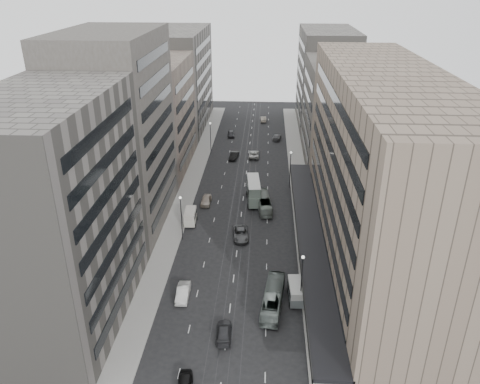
% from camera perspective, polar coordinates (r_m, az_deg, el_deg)
% --- Properties ---
extents(ground, '(220.00, 220.00, 0.00)m').
position_cam_1_polar(ground, '(71.58, -0.85, -10.96)').
color(ground, black).
rests_on(ground, ground).
extents(sidewalk_right, '(4.00, 125.00, 0.15)m').
position_cam_1_polar(sidewalk_right, '(104.36, 7.24, 1.11)').
color(sidewalk_right, gray).
rests_on(sidewalk_right, ground).
extents(sidewalk_left, '(4.00, 125.00, 0.15)m').
position_cam_1_polar(sidewalk_left, '(105.37, -5.89, 1.43)').
color(sidewalk_left, gray).
rests_on(sidewalk_left, ground).
extents(department_store, '(19.20, 60.00, 30.00)m').
position_cam_1_polar(department_store, '(73.12, 16.58, 2.18)').
color(department_store, gray).
rests_on(department_store, ground).
extents(building_right_mid, '(15.00, 28.00, 24.00)m').
position_cam_1_polar(building_right_mid, '(115.05, 11.94, 9.37)').
color(building_right_mid, '#45423C').
rests_on(building_right_mid, ground).
extents(building_right_far, '(15.00, 32.00, 28.00)m').
position_cam_1_polar(building_right_far, '(143.53, 10.42, 13.38)').
color(building_right_far, slate).
rests_on(building_right_far, ground).
extents(building_left_a, '(15.00, 28.00, 30.00)m').
position_cam_1_polar(building_left_a, '(62.29, -21.67, -2.64)').
color(building_left_a, slate).
rests_on(building_left_a, ground).
extents(building_left_b, '(15.00, 26.00, 34.00)m').
position_cam_1_polar(building_left_b, '(84.79, -14.72, 7.02)').
color(building_left_b, '#45423C').
rests_on(building_left_b, ground).
extents(building_left_c, '(15.00, 28.00, 25.00)m').
position_cam_1_polar(building_left_c, '(110.94, -10.42, 9.19)').
color(building_left_c, slate).
rests_on(building_left_c, ground).
extents(building_left_d, '(15.00, 38.00, 28.00)m').
position_cam_1_polar(building_left_d, '(141.97, -7.43, 13.45)').
color(building_left_d, slate).
rests_on(building_left_d, ground).
extents(lamp_right_near, '(0.44, 0.44, 8.32)m').
position_cam_1_polar(lamp_right_near, '(64.56, 7.55, -10.04)').
color(lamp_right_near, '#262628').
rests_on(lamp_right_near, ground).
extents(lamp_right_far, '(0.44, 0.44, 8.32)m').
position_cam_1_polar(lamp_right_far, '(99.93, 6.16, 3.25)').
color(lamp_right_far, '#262628').
rests_on(lamp_right_far, ground).
extents(lamp_left_near, '(0.44, 0.44, 8.32)m').
position_cam_1_polar(lamp_left_near, '(80.14, -7.19, -2.56)').
color(lamp_left_near, '#262628').
rests_on(lamp_left_near, ground).
extents(lamp_left_far, '(0.44, 0.44, 8.32)m').
position_cam_1_polar(lamp_left_far, '(119.44, -3.62, 7.03)').
color(lamp_left_far, '#262628').
rests_on(lamp_left_far, ground).
extents(bus_near, '(3.62, 10.43, 2.85)m').
position_cam_1_polar(bus_near, '(66.40, 4.05, -12.78)').
color(bus_near, slate).
rests_on(bus_near, ground).
extents(bus_far, '(3.39, 9.81, 2.68)m').
position_cam_1_polar(bus_far, '(91.82, 2.94, -1.32)').
color(bus_far, '#919C93').
rests_on(bus_far, ground).
extents(double_decker, '(3.21, 8.62, 4.62)m').
position_cam_1_polar(double_decker, '(94.24, 1.67, 0.20)').
color(double_decker, slate).
rests_on(double_decker, ground).
extents(vw_microbus, '(2.49, 5.02, 2.65)m').
position_cam_1_polar(vw_microbus, '(67.90, 6.86, -11.90)').
color(vw_microbus, '#595F61').
rests_on(vw_microbus, ground).
extents(panel_van, '(2.30, 4.42, 2.73)m').
position_cam_1_polar(panel_van, '(86.83, -6.08, -2.96)').
color(panel_van, beige).
rests_on(panel_van, ground).
extents(sedan_1, '(1.85, 4.95, 1.62)m').
position_cam_1_polar(sedan_1, '(68.75, -6.96, -12.07)').
color(sedan_1, silver).
rests_on(sedan_1, ground).
extents(sedan_2, '(3.20, 5.87, 1.56)m').
position_cam_1_polar(sedan_2, '(82.15, 0.08, -5.13)').
color(sedan_2, '#535355').
rests_on(sedan_2, ground).
extents(sedan_3, '(2.27, 5.07, 1.44)m').
position_cam_1_polar(sedan_3, '(62.17, -1.97, -16.68)').
color(sedan_3, '#2B2B2E').
rests_on(sedan_3, ground).
extents(sedan_4, '(1.99, 4.83, 1.64)m').
position_cam_1_polar(sedan_4, '(94.16, -4.16, -1.00)').
color(sedan_4, '#BAAA9A').
rests_on(sedan_4, ground).
extents(sedan_5, '(2.35, 5.08, 1.61)m').
position_cam_1_polar(sedan_5, '(117.26, -0.74, 4.45)').
color(sedan_5, black).
rests_on(sedan_5, ground).
extents(sedan_6, '(2.60, 5.53, 1.53)m').
position_cam_1_polar(sedan_6, '(118.43, 1.71, 4.63)').
color(sedan_6, '#BBBAB6').
rests_on(sedan_6, ground).
extents(sedan_7, '(2.74, 5.37, 1.49)m').
position_cam_1_polar(sedan_7, '(131.71, 4.52, 6.69)').
color(sedan_7, '#575759').
rests_on(sedan_7, ground).
extents(sedan_8, '(2.20, 4.66, 1.54)m').
position_cam_1_polar(sedan_8, '(133.97, -1.09, 7.10)').
color(sedan_8, '#2A2A2D').
rests_on(sedan_8, ground).
extents(sedan_9, '(1.89, 4.87, 1.58)m').
position_cam_1_polar(sedan_9, '(148.45, 2.86, 8.88)').
color(sedan_9, '#B2A593').
rests_on(sedan_9, ground).
extents(pedestrian, '(0.80, 0.62, 1.96)m').
position_cam_1_polar(pedestrian, '(62.33, 11.16, -16.61)').
color(pedestrian, black).
rests_on(pedestrian, sidewalk_right).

